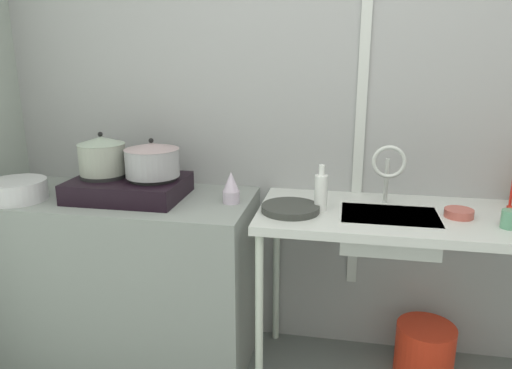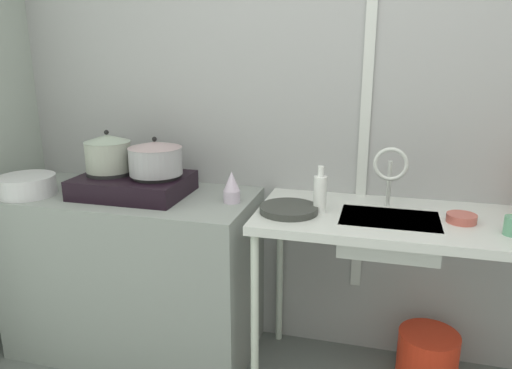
# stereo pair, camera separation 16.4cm
# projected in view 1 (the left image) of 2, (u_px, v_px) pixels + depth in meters

# --- Properties ---
(wall_back) EXTENTS (4.55, 0.10, 2.50)m
(wall_back) POSITION_uv_depth(u_px,v_px,m) (360.00, 119.00, 2.44)
(wall_back) COLOR #9C9D9C
(wall_back) RESTS_ON ground
(wall_metal_strip) EXTENTS (0.05, 0.01, 2.00)m
(wall_metal_strip) POSITION_uv_depth(u_px,v_px,m) (363.00, 95.00, 2.35)
(wall_metal_strip) COLOR silver
(counter_concrete) EXTENTS (1.27, 0.60, 0.88)m
(counter_concrete) POSITION_uv_depth(u_px,v_px,m) (130.00, 277.00, 2.53)
(counter_concrete) COLOR gray
(counter_concrete) RESTS_ON ground
(counter_sink) EXTENTS (1.50, 0.60, 0.88)m
(counter_sink) POSITION_uv_depth(u_px,v_px,m) (425.00, 229.00, 2.17)
(counter_sink) COLOR silver
(counter_sink) RESTS_ON ground
(stove) EXTENTS (0.54, 0.40, 0.12)m
(stove) POSITION_uv_depth(u_px,v_px,m) (129.00, 187.00, 2.39)
(stove) COLOR black
(stove) RESTS_ON counter_concrete
(pot_on_left_burner) EXTENTS (0.23, 0.23, 0.21)m
(pot_on_left_burner) POSITION_uv_depth(u_px,v_px,m) (102.00, 155.00, 2.37)
(pot_on_left_burner) COLOR #979C8C
(pot_on_left_burner) RESTS_ON stove
(pot_on_right_burner) EXTENTS (0.26, 0.26, 0.19)m
(pot_on_right_burner) POSITION_uv_depth(u_px,v_px,m) (152.00, 159.00, 2.33)
(pot_on_right_burner) COLOR #9A9A9C
(pot_on_right_burner) RESTS_ON stove
(pot_beside_stove) EXTENTS (0.28, 0.28, 0.10)m
(pot_beside_stove) POSITION_uv_depth(u_px,v_px,m) (17.00, 190.00, 2.35)
(pot_beside_stove) COLOR silver
(pot_beside_stove) RESTS_ON counter_concrete
(percolator) EXTENTS (0.08, 0.08, 0.15)m
(percolator) POSITION_uv_depth(u_px,v_px,m) (231.00, 188.00, 2.30)
(percolator) COLOR silver
(percolator) RESTS_ON counter_concrete
(sink_basin) EXTENTS (0.42, 0.28, 0.15)m
(sink_basin) POSITION_uv_depth(u_px,v_px,m) (389.00, 231.00, 2.17)
(sink_basin) COLOR silver
(sink_basin) RESTS_ON counter_sink
(faucet) EXTENTS (0.15, 0.09, 0.29)m
(faucet) POSITION_uv_depth(u_px,v_px,m) (389.00, 165.00, 2.21)
(faucet) COLOR silver
(faucet) RESTS_ON counter_sink
(frying_pan) EXTENTS (0.26, 0.26, 0.03)m
(frying_pan) POSITION_uv_depth(u_px,v_px,m) (290.00, 208.00, 2.19)
(frying_pan) COLOR #343631
(frying_pan) RESTS_ON counter_sink
(cup_by_rack) EXTENTS (0.07, 0.07, 0.08)m
(cup_by_rack) POSITION_uv_depth(u_px,v_px,m) (510.00, 219.00, 1.98)
(cup_by_rack) COLOR #5C9D76
(cup_by_rack) RESTS_ON counter_sink
(small_bowl_on_drainboard) EXTENTS (0.12, 0.12, 0.04)m
(small_bowl_on_drainboard) POSITION_uv_depth(u_px,v_px,m) (459.00, 213.00, 2.11)
(small_bowl_on_drainboard) COLOR #B9574B
(small_bowl_on_drainboard) RESTS_ON counter_sink
(bottle_by_sink) EXTENTS (0.06, 0.06, 0.21)m
(bottle_by_sink) POSITION_uv_depth(u_px,v_px,m) (321.00, 192.00, 2.19)
(bottle_by_sink) COLOR white
(bottle_by_sink) RESTS_ON counter_sink
(bucket_on_floor) EXTENTS (0.29, 0.29, 0.27)m
(bucket_on_floor) POSITION_uv_depth(u_px,v_px,m) (424.00, 350.00, 2.41)
(bucket_on_floor) COLOR red
(bucket_on_floor) RESTS_ON ground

